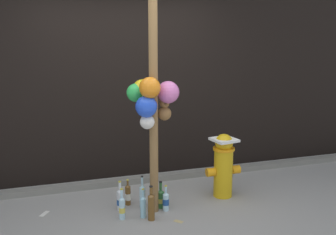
{
  "coord_description": "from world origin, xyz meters",
  "views": [
    {
      "loc": [
        -1.09,
        -3.85,
        2.0
      ],
      "look_at": [
        0.24,
        0.28,
        1.08
      ],
      "focal_mm": 43.0,
      "sensor_mm": 36.0,
      "label": 1
    }
  ],
  "objects_px": {
    "bottle_1": "(142,195)",
    "bottle_4": "(151,206)",
    "bottle_5": "(120,199)",
    "bottle_3": "(166,201)",
    "fire_hydrant": "(223,164)",
    "memorial_post": "(152,81)",
    "bottle_2": "(143,206)",
    "bottle_6": "(122,208)",
    "bottle_7": "(128,195)",
    "bottle_0": "(161,198)"
  },
  "relations": [
    {
      "from": "bottle_2",
      "to": "bottle_5",
      "type": "distance_m",
      "value": 0.34
    },
    {
      "from": "bottle_4",
      "to": "bottle_6",
      "type": "relative_size",
      "value": 1.11
    },
    {
      "from": "bottle_6",
      "to": "bottle_0",
      "type": "bearing_deg",
      "value": 17.1
    },
    {
      "from": "bottle_2",
      "to": "bottle_6",
      "type": "bearing_deg",
      "value": 171.91
    },
    {
      "from": "bottle_4",
      "to": "fire_hydrant",
      "type": "bearing_deg",
      "value": 19.73
    },
    {
      "from": "fire_hydrant",
      "to": "bottle_3",
      "type": "bearing_deg",
      "value": -166.99
    },
    {
      "from": "bottle_0",
      "to": "bottle_4",
      "type": "bearing_deg",
      "value": -124.91
    },
    {
      "from": "bottle_3",
      "to": "bottle_7",
      "type": "relative_size",
      "value": 0.96
    },
    {
      "from": "memorial_post",
      "to": "fire_hydrant",
      "type": "height_order",
      "value": "memorial_post"
    },
    {
      "from": "bottle_1",
      "to": "bottle_3",
      "type": "xyz_separation_m",
      "value": [
        0.23,
        -0.18,
        -0.03
      ]
    },
    {
      "from": "fire_hydrant",
      "to": "bottle_4",
      "type": "bearing_deg",
      "value": -160.27
    },
    {
      "from": "bottle_1",
      "to": "bottle_2",
      "type": "xyz_separation_m",
      "value": [
        -0.06,
        -0.28,
        -0.01
      ]
    },
    {
      "from": "fire_hydrant",
      "to": "bottle_7",
      "type": "bearing_deg",
      "value": 175.1
    },
    {
      "from": "bottle_4",
      "to": "bottle_6",
      "type": "height_order",
      "value": "bottle_4"
    },
    {
      "from": "bottle_3",
      "to": "memorial_post",
      "type": "bearing_deg",
      "value": 168.32
    },
    {
      "from": "bottle_4",
      "to": "bottle_7",
      "type": "height_order",
      "value": "bottle_4"
    },
    {
      "from": "memorial_post",
      "to": "bottle_5",
      "type": "xyz_separation_m",
      "value": [
        -0.35,
        0.14,
        -1.37
      ]
    },
    {
      "from": "bottle_1",
      "to": "bottle_4",
      "type": "xyz_separation_m",
      "value": [
        0.01,
        -0.36,
        0.02
      ]
    },
    {
      "from": "bottle_3",
      "to": "bottle_4",
      "type": "bearing_deg",
      "value": -140.7
    },
    {
      "from": "memorial_post",
      "to": "bottle_4",
      "type": "height_order",
      "value": "memorial_post"
    },
    {
      "from": "fire_hydrant",
      "to": "bottle_0",
      "type": "xyz_separation_m",
      "value": [
        -0.84,
        -0.1,
        -0.3
      ]
    },
    {
      "from": "bottle_5",
      "to": "bottle_7",
      "type": "height_order",
      "value": "bottle_5"
    },
    {
      "from": "bottle_0",
      "to": "bottle_7",
      "type": "xyz_separation_m",
      "value": [
        -0.35,
        0.2,
        0.01
      ]
    },
    {
      "from": "bottle_6",
      "to": "memorial_post",
      "type": "bearing_deg",
      "value": 13.87
    },
    {
      "from": "bottle_6",
      "to": "bottle_5",
      "type": "bearing_deg",
      "value": 83.66
    },
    {
      "from": "bottle_6",
      "to": "fire_hydrant",
      "type": "bearing_deg",
      "value": 10.62
    },
    {
      "from": "bottle_2",
      "to": "bottle_6",
      "type": "xyz_separation_m",
      "value": [
        -0.23,
        0.03,
        0.0
      ]
    },
    {
      "from": "bottle_0",
      "to": "fire_hydrant",
      "type": "bearing_deg",
      "value": 6.72
    },
    {
      "from": "bottle_1",
      "to": "bottle_6",
      "type": "xyz_separation_m",
      "value": [
        -0.29,
        -0.24,
        -0.01
      ]
    },
    {
      "from": "bottle_3",
      "to": "bottle_7",
      "type": "xyz_separation_m",
      "value": [
        -0.38,
        0.29,
        0.01
      ]
    },
    {
      "from": "bottle_2",
      "to": "memorial_post",
      "type": "bearing_deg",
      "value": 40.52
    },
    {
      "from": "bottle_1",
      "to": "bottle_5",
      "type": "xyz_separation_m",
      "value": [
        -0.26,
        -0.01,
        -0.02
      ]
    },
    {
      "from": "fire_hydrant",
      "to": "bottle_3",
      "type": "distance_m",
      "value": 0.88
    },
    {
      "from": "bottle_0",
      "to": "bottle_1",
      "type": "bearing_deg",
      "value": 154.07
    },
    {
      "from": "memorial_post",
      "to": "bottle_2",
      "type": "relative_size",
      "value": 8.44
    },
    {
      "from": "fire_hydrant",
      "to": "bottle_5",
      "type": "height_order",
      "value": "fire_hydrant"
    },
    {
      "from": "bottle_4",
      "to": "bottle_5",
      "type": "bearing_deg",
      "value": 127.36
    },
    {
      "from": "bottle_4",
      "to": "bottle_6",
      "type": "bearing_deg",
      "value": 158.08
    },
    {
      "from": "bottle_4",
      "to": "bottle_1",
      "type": "bearing_deg",
      "value": 91.18
    },
    {
      "from": "bottle_2",
      "to": "bottle_3",
      "type": "xyz_separation_m",
      "value": [
        0.29,
        0.1,
        -0.02
      ]
    },
    {
      "from": "fire_hydrant",
      "to": "bottle_4",
      "type": "xyz_separation_m",
      "value": [
        -1.03,
        -0.37,
        -0.25
      ]
    },
    {
      "from": "bottle_1",
      "to": "bottle_3",
      "type": "height_order",
      "value": "bottle_1"
    },
    {
      "from": "bottle_4",
      "to": "bottle_7",
      "type": "bearing_deg",
      "value": 108.5
    },
    {
      "from": "bottle_0",
      "to": "bottle_1",
      "type": "height_order",
      "value": "bottle_1"
    },
    {
      "from": "bottle_3",
      "to": "bottle_6",
      "type": "distance_m",
      "value": 0.53
    },
    {
      "from": "bottle_3",
      "to": "bottle_4",
      "type": "xyz_separation_m",
      "value": [
        -0.22,
        -0.18,
        0.05
      ]
    },
    {
      "from": "bottle_3",
      "to": "bottle_4",
      "type": "height_order",
      "value": "bottle_4"
    },
    {
      "from": "memorial_post",
      "to": "bottle_7",
      "type": "relative_size",
      "value": 9.0
    },
    {
      "from": "memorial_post",
      "to": "bottle_1",
      "type": "distance_m",
      "value": 1.37
    },
    {
      "from": "bottle_7",
      "to": "bottle_1",
      "type": "bearing_deg",
      "value": -35.12
    }
  ]
}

